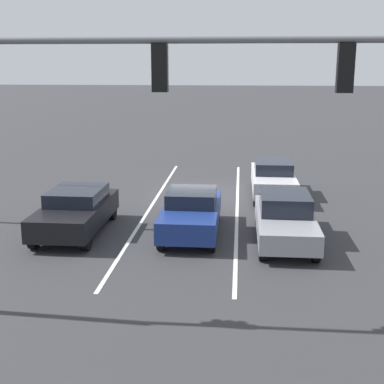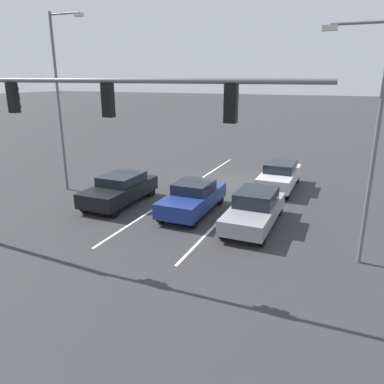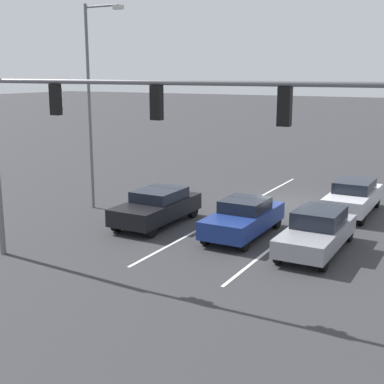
{
  "view_description": "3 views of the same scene",
  "coord_description": "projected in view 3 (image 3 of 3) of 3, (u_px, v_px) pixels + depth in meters",
  "views": [
    {
      "loc": [
        -1.76,
        22.96,
        5.54
      ],
      "look_at": [
        -0.17,
        5.34,
        1.28
      ],
      "focal_mm": 50.0,
      "sensor_mm": 36.0,
      "label": 1
    },
    {
      "loc": [
        -6.63,
        21.18,
        6.09
      ],
      "look_at": [
        -1.1,
        8.16,
        1.74
      ],
      "focal_mm": 35.0,
      "sensor_mm": 36.0,
      "label": 2
    },
    {
      "loc": [
        -8.11,
        24.54,
        6.26
      ],
      "look_at": [
        1.26,
        7.47,
        1.9
      ],
      "focal_mm": 50.0,
      "sensor_mm": 36.0,
      "label": 3
    }
  ],
  "objects": [
    {
      "name": "lane_stripe_left_divider",
      "position": [
        307.0,
        220.0,
        23.23
      ],
      "size": [
        0.12,
        17.0,
        0.01
      ],
      "primitive_type": "cube",
      "color": "silver",
      "rests_on": "ground_plane"
    },
    {
      "name": "lane_stripe_center_divider",
      "position": [
        235.0,
        210.0,
        24.83
      ],
      "size": [
        0.12,
        17.0,
        0.01
      ],
      "primitive_type": "cube",
      "color": "silver",
      "rests_on": "ground_plane"
    },
    {
      "name": "car_navy_midlane_front",
      "position": [
        244.0,
        217.0,
        20.81
      ],
      "size": [
        1.81,
        4.46,
        1.46
      ],
      "color": "navy",
      "rests_on": "ground_plane"
    },
    {
      "name": "ground_plane",
      "position": [
        288.0,
        203.0,
        26.17
      ],
      "size": [
        240.0,
        240.0,
        0.0
      ],
      "primitive_type": "plane",
      "color": "#333335"
    },
    {
      "name": "car_black_rightlane_front",
      "position": [
        157.0,
        206.0,
        22.45
      ],
      "size": [
        1.91,
        4.49,
        1.46
      ],
      "color": "black",
      "rests_on": "ground_plane"
    },
    {
      "name": "car_gray_leftlane_front",
      "position": [
        317.0,
        231.0,
        19.0
      ],
      "size": [
        1.77,
        4.68,
        1.51
      ],
      "color": "gray",
      "rests_on": "ground_plane"
    },
    {
      "name": "street_lamp_right_shoulder",
      "position": [
        92.0,
        95.0,
        24.11
      ],
      "size": [
        2.06,
        0.24,
        9.2
      ],
      "color": "slate",
      "rests_on": "ground_plane"
    },
    {
      "name": "traffic_signal_gantry",
      "position": [
        93.0,
        120.0,
        15.85
      ],
      "size": [
        12.71,
        0.37,
        6.6
      ],
      "color": "slate",
      "rests_on": "ground_plane"
    },
    {
      "name": "car_silver_leftlane_second",
      "position": [
        353.0,
        196.0,
        24.11
      ],
      "size": [
        1.75,
        4.66,
        1.52
      ],
      "color": "silver",
      "rests_on": "ground_plane"
    }
  ]
}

